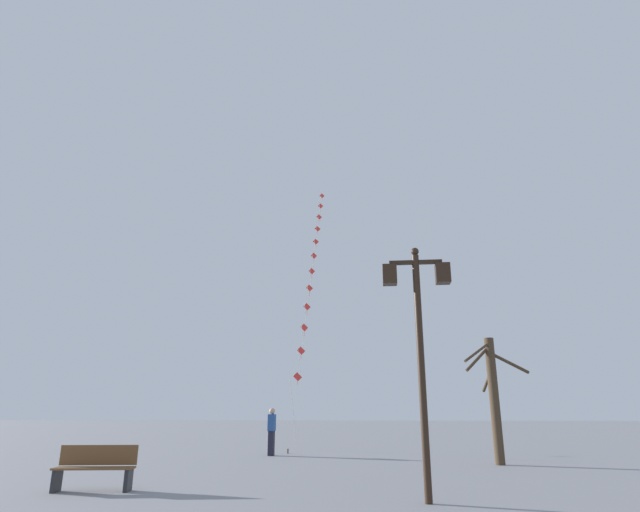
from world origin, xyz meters
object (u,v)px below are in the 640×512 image
(bare_tree, at_px, (494,395))
(twin_lantern_lamp_post, at_px, (419,319))
(kite_flyer, at_px, (272,430))
(kite_train, at_px, (311,274))
(park_bench, at_px, (95,468))

(bare_tree, bearing_deg, twin_lantern_lamp_post, -111.46)
(kite_flyer, distance_m, bare_tree, 8.25)
(twin_lantern_lamp_post, bearing_deg, kite_train, 103.06)
(bare_tree, bearing_deg, park_bench, -145.84)
(kite_train, relative_size, park_bench, 10.71)
(twin_lantern_lamp_post, distance_m, bare_tree, 7.97)
(twin_lantern_lamp_post, bearing_deg, park_bench, 173.14)
(park_bench, bearing_deg, bare_tree, 25.10)
(kite_train, height_order, kite_flyer, kite_train)
(twin_lantern_lamp_post, distance_m, kite_train, 20.55)
(twin_lantern_lamp_post, distance_m, kite_flyer, 11.40)
(kite_train, xyz_separation_m, kite_flyer, (-0.39, -9.07, -8.48))
(kite_flyer, bearing_deg, bare_tree, -107.42)
(kite_flyer, relative_size, bare_tree, 0.44)
(kite_flyer, height_order, bare_tree, bare_tree)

